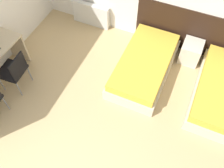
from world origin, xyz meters
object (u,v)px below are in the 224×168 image
(nightstand, at_px, (191,52))
(chair_near_laptop, at_px, (14,70))
(bed_near_door, at_px, (222,91))
(bed_near_window, at_px, (144,66))

(nightstand, relative_size, chair_near_laptop, 0.52)
(nightstand, distance_m, chair_near_laptop, 3.48)
(bed_near_door, distance_m, nightstand, 1.04)
(bed_near_door, relative_size, chair_near_laptop, 2.19)
(bed_near_window, height_order, chair_near_laptop, chair_near_laptop)
(bed_near_window, relative_size, chair_near_laptop, 2.19)
(nightstand, bearing_deg, bed_near_window, -136.87)
(bed_near_door, xyz_separation_m, nightstand, (-0.76, 0.71, 0.02))
(bed_near_window, height_order, bed_near_door, same)
(bed_near_window, bearing_deg, nightstand, 43.13)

